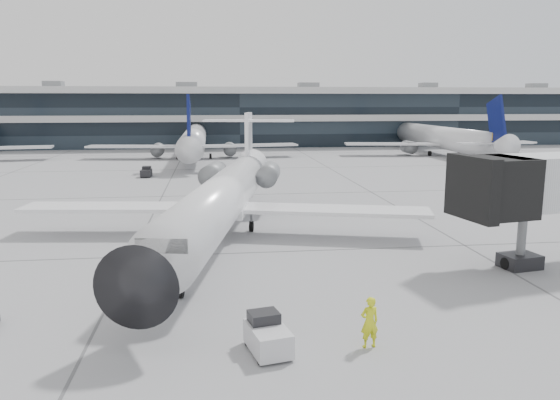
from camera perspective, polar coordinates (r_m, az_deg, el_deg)
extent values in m
plane|color=gray|center=(32.49, 2.56, -5.33)|extent=(220.00, 220.00, 0.00)
cube|color=black|center=(113.01, -4.52, 8.43)|extent=(170.00, 22.00, 10.00)
cylinder|color=white|center=(34.78, -6.21, -0.01)|extent=(8.07, 26.79, 3.00)
cone|color=black|center=(20.68, -13.44, -7.47)|extent=(3.55, 3.63, 3.00)
cone|color=white|center=(49.54, -3.18, 3.52)|extent=(3.48, 4.04, 2.85)
cube|color=white|center=(37.89, -16.72, -0.73)|extent=(12.50, 4.37, 0.24)
cube|color=white|center=(35.51, 5.71, -1.07)|extent=(12.57, 5.97, 0.24)
cylinder|color=slate|center=(43.98, -7.02, 2.74)|extent=(2.36, 4.03, 1.67)
cylinder|color=slate|center=(43.36, -1.22, 2.70)|extent=(2.36, 4.03, 1.67)
cube|color=white|center=(48.65, -3.30, 6.16)|extent=(0.86, 2.90, 5.01)
cube|color=white|center=(49.00, -3.26, 8.28)|extent=(8.21, 3.28, 0.18)
cylinder|color=black|center=(25.34, -10.30, -9.35)|extent=(0.32, 0.65, 0.62)
cylinder|color=black|center=(37.68, -8.06, -2.67)|extent=(0.40, 0.75, 0.71)
cylinder|color=black|center=(37.14, -3.00, -2.77)|extent=(0.40, 0.75, 0.71)
cube|color=black|center=(29.85, 21.71, 1.32)|extent=(3.34, 3.86, 2.98)
cylinder|color=slate|center=(31.58, 23.90, -3.90)|extent=(0.47, 0.47, 2.98)
cube|color=black|center=(31.85, 23.76, -5.86)|extent=(2.16, 1.82, 0.75)
imported|color=#D3E017|center=(20.31, 9.33, -12.49)|extent=(0.76, 0.56, 1.91)
cube|color=silver|center=(19.84, -1.26, -14.26)|extent=(1.66, 2.31, 0.86)
cube|color=black|center=(20.03, -1.71, -12.24)|extent=(1.21, 1.06, 0.48)
cylinder|color=black|center=(20.50, -3.39, -14.41)|extent=(0.26, 0.45, 0.42)
cylinder|color=black|center=(20.78, -0.53, -14.03)|extent=(0.26, 0.45, 0.42)
cylinder|color=black|center=(19.18, -2.07, -16.23)|extent=(0.26, 0.45, 0.42)
cylinder|color=black|center=(19.48, 0.99, -15.77)|extent=(0.26, 0.45, 0.42)
cone|color=#F2350C|center=(46.33, -5.19, -0.25)|extent=(0.36, 0.36, 0.57)
cube|color=#F2350C|center=(46.38, -5.19, -0.57)|extent=(0.49, 0.49, 0.03)
cube|color=black|center=(65.28, -13.80, 2.76)|extent=(1.23, 1.97, 0.79)
cube|color=black|center=(65.65, -13.76, 3.27)|extent=(1.00, 0.83, 0.44)
cylinder|color=black|center=(66.08, -14.11, 2.59)|extent=(0.18, 0.39, 0.38)
cylinder|color=black|center=(65.93, -13.28, 2.61)|extent=(0.18, 0.39, 0.38)
cylinder|color=black|center=(64.72, -14.31, 2.42)|extent=(0.18, 0.39, 0.38)
cylinder|color=black|center=(64.56, -13.47, 2.44)|extent=(0.18, 0.39, 0.38)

